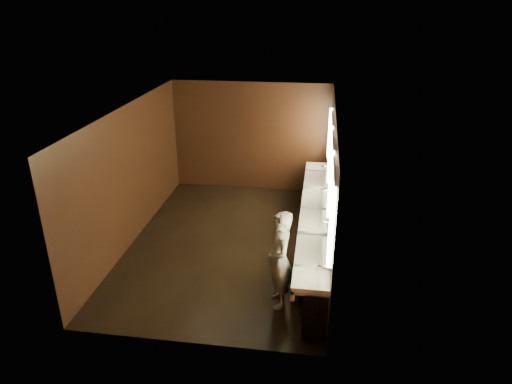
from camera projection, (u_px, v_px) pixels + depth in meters
floor at (229, 243)px, 9.49m from camera, size 6.00×6.00×0.00m
ceiling at (226, 110)px, 8.37m from camera, size 4.00×6.00×0.02m
wall_back at (251, 137)px, 11.65m from camera, size 4.00×0.02×2.80m
wall_front at (184, 262)px, 6.20m from camera, size 4.00×0.02×2.80m
wall_left at (130, 175)px, 9.19m from camera, size 0.02×6.00×2.80m
wall_right at (331, 186)px, 8.67m from camera, size 0.02×6.00×2.80m
sink_counter at (317, 227)px, 9.05m from camera, size 0.55×5.40×1.01m
mirror_band at (331, 169)px, 8.53m from camera, size 0.06×5.03×1.15m
person at (280, 260)px, 7.30m from camera, size 0.54×0.69×1.68m
trash_bin at (301, 283)px, 7.66m from camera, size 0.44×0.44×0.57m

